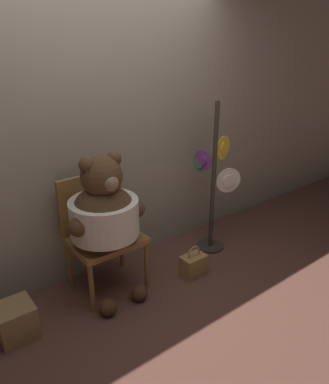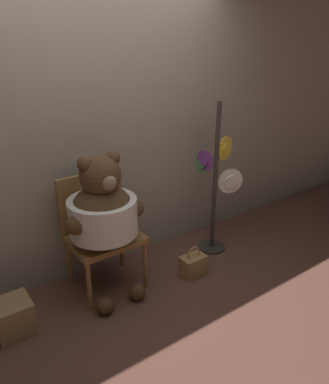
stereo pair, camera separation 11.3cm
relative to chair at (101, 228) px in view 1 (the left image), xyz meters
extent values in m
plane|color=brown|center=(0.20, -0.30, -0.55)|extent=(14.00, 14.00, 0.00)
cube|color=gray|center=(0.20, 0.30, 0.71)|extent=(8.00, 0.10, 2.52)
cylinder|color=olive|center=(-0.26, -0.29, -0.33)|extent=(0.04, 0.04, 0.44)
cylinder|color=olive|center=(0.26, -0.29, -0.33)|extent=(0.04, 0.04, 0.44)
cylinder|color=olive|center=(-0.26, 0.12, -0.33)|extent=(0.04, 0.04, 0.44)
cylinder|color=olive|center=(0.26, 0.12, -0.33)|extent=(0.04, 0.04, 0.44)
cube|color=olive|center=(0.00, -0.08, -0.08)|extent=(0.58, 0.48, 0.05)
cube|color=olive|center=(0.00, 0.14, 0.19)|extent=(0.58, 0.04, 0.50)
sphere|color=#4C331E|center=(-0.04, -0.16, 0.17)|extent=(0.54, 0.54, 0.54)
cylinder|color=silver|center=(-0.04, -0.16, 0.17)|extent=(0.55, 0.55, 0.30)
sphere|color=#4C331E|center=(-0.04, -0.16, 0.52)|extent=(0.32, 0.32, 0.32)
sphere|color=#4C331E|center=(-0.15, -0.16, 0.63)|extent=(0.12, 0.12, 0.12)
sphere|color=#4C331E|center=(0.07, -0.16, 0.63)|extent=(0.12, 0.12, 0.12)
sphere|color=#7A604C|center=(-0.04, -0.29, 0.51)|extent=(0.12, 0.12, 0.12)
sphere|color=#4C331E|center=(-0.29, -0.22, 0.20)|extent=(0.15, 0.15, 0.15)
sphere|color=#4C331E|center=(0.22, -0.22, 0.20)|extent=(0.15, 0.15, 0.15)
sphere|color=#4C331E|center=(-0.19, -0.40, -0.48)|extent=(0.14, 0.14, 0.14)
sphere|color=#4C331E|center=(0.11, -0.40, -0.48)|extent=(0.14, 0.14, 0.14)
cylinder|color=#332D28|center=(1.17, -0.14, -0.54)|extent=(0.28, 0.28, 0.02)
cylinder|color=#332D28|center=(1.17, -0.14, 0.21)|extent=(0.04, 0.04, 1.51)
cylinder|color=yellow|center=(1.31, -0.11, 0.49)|extent=(0.23, 0.07, 0.24)
cylinder|color=yellow|center=(1.31, -0.11, 0.49)|extent=(0.12, 0.07, 0.11)
cylinder|color=silver|center=(1.32, -0.20, 0.18)|extent=(0.24, 0.11, 0.25)
cylinder|color=silver|center=(1.32, -0.20, 0.18)|extent=(0.13, 0.09, 0.12)
cylinder|color=#3D9351|center=(1.16, 0.04, 0.33)|extent=(0.02, 0.20, 0.20)
cylinder|color=#3D9351|center=(1.16, 0.04, 0.33)|extent=(0.06, 0.10, 0.09)
cylinder|color=#7A388E|center=(1.16, 0.00, 0.37)|extent=(0.03, 0.21, 0.21)
cylinder|color=#7A388E|center=(1.16, 0.00, 0.37)|extent=(0.06, 0.10, 0.10)
cube|color=#A87A47|center=(0.71, -0.39, -0.45)|extent=(0.23, 0.15, 0.19)
torus|color=#A87A47|center=(0.71, -0.39, -0.32)|extent=(0.14, 0.02, 0.14)
cube|color=#937047|center=(-0.82, -0.19, -0.42)|extent=(0.26, 0.26, 0.26)
camera|label=1|loc=(-1.27, -2.54, 1.51)|focal=35.00mm
camera|label=2|loc=(-1.17, -2.61, 1.51)|focal=35.00mm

